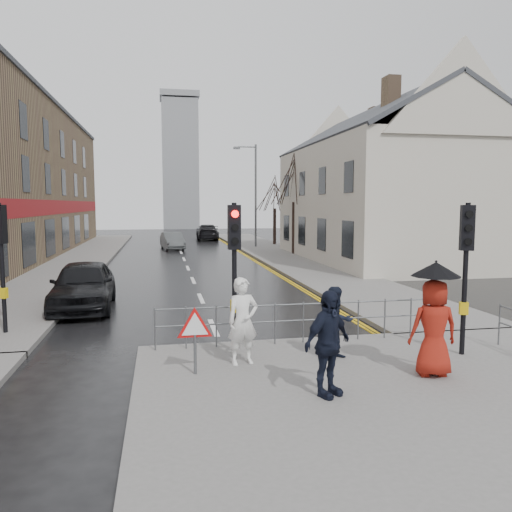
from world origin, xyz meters
name	(u,v)px	position (x,y,z in m)	size (l,w,h in m)	color
ground	(227,360)	(0.00, 0.00, 0.00)	(120.00, 120.00, 0.00)	black
near_pavement	(431,409)	(3.00, -3.50, 0.07)	(10.00, 9.00, 0.14)	#605E5B
left_pavement	(82,257)	(-6.50, 23.00, 0.07)	(4.00, 44.00, 0.14)	#605E5B
right_pavement	(270,251)	(6.50, 25.00, 0.07)	(4.00, 40.00, 0.14)	#605E5B
pavement_bridge_right	(423,316)	(6.50, 3.00, 0.07)	(4.00, 4.20, 0.14)	#605E5B
building_right_cream	(382,183)	(12.00, 18.00, 4.78)	(9.00, 16.40, 10.10)	beige
church_tower	(180,165)	(1.50, 62.00, 9.00)	(5.00, 5.00, 18.00)	gray
traffic_signal_near_left	(234,251)	(0.20, 0.20, 2.46)	(0.28, 0.27, 3.40)	black
traffic_signal_near_right	(466,252)	(5.20, -1.00, 2.46)	(0.34, 0.33, 3.40)	black
traffic_signal_far_left	(1,245)	(-5.50, 3.00, 2.46)	(0.34, 0.33, 3.40)	black
guard_railing_front	(303,313)	(1.95, 0.60, 0.86)	(7.14, 0.04, 1.00)	#595B5E
warning_sign	(195,330)	(-0.80, -1.21, 1.04)	(0.80, 0.07, 1.35)	#595B5E
street_lamp	(253,189)	(5.82, 28.00, 4.71)	(1.83, 0.25, 8.00)	#595B5E
tree_near	(294,180)	(7.50, 22.00, 5.14)	(2.40, 2.40, 6.58)	black
tree_far	(275,193)	(8.00, 30.00, 4.42)	(2.40, 2.40, 5.64)	black
pedestrian_a	(243,321)	(0.24, -0.75, 1.06)	(0.67, 0.44, 1.84)	white
pedestrian_b	(336,323)	(2.29, -0.78, 0.94)	(0.77, 0.60, 1.59)	black
pedestrian_with_umbrella	(434,317)	(3.79, -2.16, 1.32)	(1.01, 0.96, 2.25)	maroon
pedestrian_d	(328,343)	(1.41, -2.77, 1.08)	(1.10, 0.46, 1.88)	black
car_parked	(83,285)	(-4.00, 6.38, 0.81)	(1.92, 4.78, 1.63)	black
car_mid	(172,241)	(-0.55, 28.22, 0.66)	(1.41, 4.03, 1.33)	#464A4B
car_far	(207,232)	(3.07, 38.01, 0.76)	(2.13, 5.23, 1.52)	black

